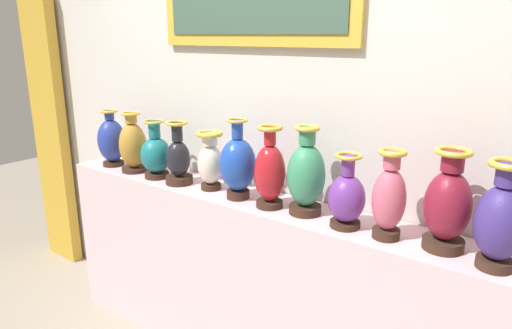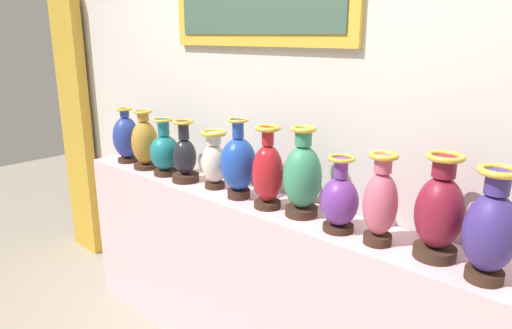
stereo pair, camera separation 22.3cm
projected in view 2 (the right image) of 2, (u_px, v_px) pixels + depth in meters
name	position (u px, v px, depth m)	size (l,w,h in m)	color
display_shelf	(256.00, 286.00, 2.47)	(2.68, 0.34, 0.99)	beige
back_wall	(285.00, 114.00, 2.39)	(4.83, 0.14, 2.76)	silver
curtain_gold	(77.00, 129.00, 3.76)	(0.36, 0.08, 2.12)	gold
vase_cobalt	(126.00, 138.00, 3.00)	(0.17, 0.17, 0.36)	#382319
vase_ochre	(145.00, 143.00, 2.86)	(0.16, 0.16, 0.37)	#382319
vase_teal	(165.00, 152.00, 2.73)	(0.18, 0.18, 0.34)	#382319
vase_onyx	(185.00, 157.00, 2.60)	(0.15, 0.15, 0.35)	#382319
vase_ivory	(214.00, 160.00, 2.49)	(0.14, 0.14, 0.32)	#382319
vase_sapphire	(238.00, 164.00, 2.33)	(0.19, 0.19, 0.41)	#382319
vase_crimson	(268.00, 173.00, 2.19)	(0.15, 0.15, 0.40)	#382319
vase_jade	(302.00, 177.00, 2.09)	(0.18, 0.18, 0.42)	#382319
vase_violet	(339.00, 201.00, 1.94)	(0.16, 0.16, 0.33)	#382319
vase_rose	(380.00, 203.00, 1.80)	(0.14, 0.14, 0.38)	#382319
vase_burgundy	(439.00, 212.00, 1.69)	(0.18, 0.18, 0.40)	#382319
vase_indigo	(491.00, 231.00, 1.52)	(0.18, 0.18, 0.40)	#382319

